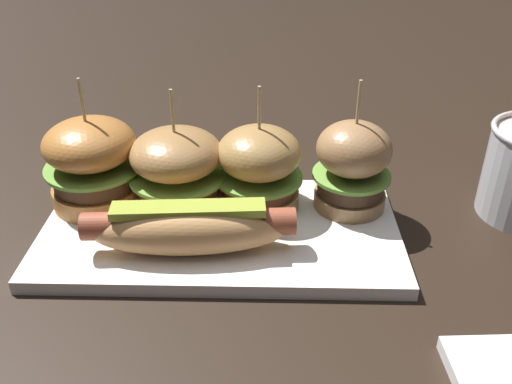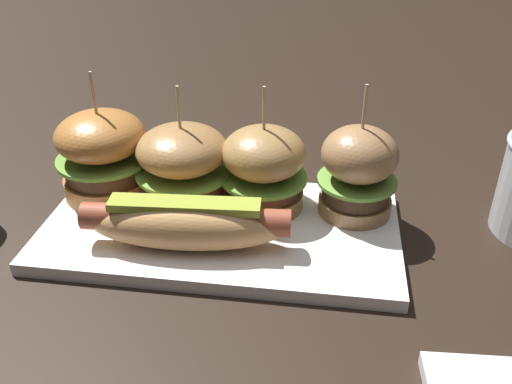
# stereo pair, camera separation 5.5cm
# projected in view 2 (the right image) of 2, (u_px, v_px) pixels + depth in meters

# --- Properties ---
(ground_plane) EXTENTS (3.00, 3.00, 0.00)m
(ground_plane) POSITION_uv_depth(u_px,v_px,m) (222.00, 234.00, 0.58)
(ground_plane) COLOR black
(platter_main) EXTENTS (0.36, 0.19, 0.01)m
(platter_main) POSITION_uv_depth(u_px,v_px,m) (221.00, 228.00, 0.58)
(platter_main) COLOR white
(platter_main) RESTS_ON ground
(hot_dog) EXTENTS (0.20, 0.07, 0.05)m
(hot_dog) POSITION_uv_depth(u_px,v_px,m) (186.00, 222.00, 0.53)
(hot_dog) COLOR tan
(hot_dog) RESTS_ON platter_main
(slider_far_left) EXTENTS (0.10, 0.10, 0.14)m
(slider_far_left) POSITION_uv_depth(u_px,v_px,m) (103.00, 154.00, 0.61)
(slider_far_left) COLOR #B06F33
(slider_far_left) RESTS_ON platter_main
(slider_center_left) EXTENTS (0.10, 0.10, 0.13)m
(slider_center_left) POSITION_uv_depth(u_px,v_px,m) (183.00, 165.00, 0.59)
(slider_center_left) COLOR #9C7040
(slider_center_left) RESTS_ON platter_main
(slider_center_right) EXTENTS (0.09, 0.09, 0.13)m
(slider_center_right) POSITION_uv_depth(u_px,v_px,m) (264.00, 168.00, 0.58)
(slider_center_right) COLOR #9E7742
(slider_center_right) RESTS_ON platter_main
(slider_far_right) EXTENTS (0.08, 0.08, 0.14)m
(slider_far_right) POSITION_uv_depth(u_px,v_px,m) (358.00, 170.00, 0.57)
(slider_far_right) COLOR #997047
(slider_far_right) RESTS_ON platter_main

